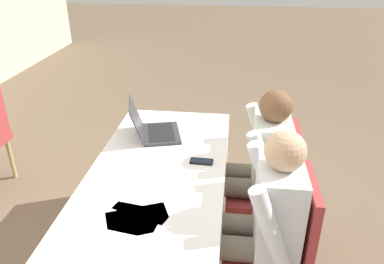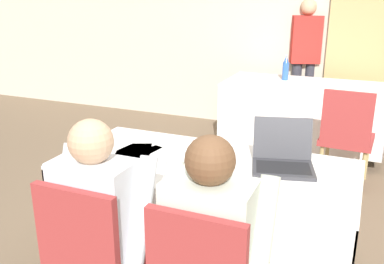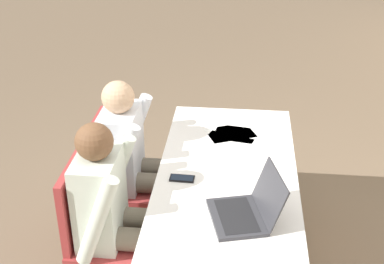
{
  "view_description": "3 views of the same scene",
  "coord_description": "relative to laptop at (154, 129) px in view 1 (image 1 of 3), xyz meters",
  "views": [
    {
      "loc": [
        -1.84,
        -0.42,
        1.92
      ],
      "look_at": [
        0.0,
        -0.2,
        0.99
      ],
      "focal_mm": 35.0,
      "sensor_mm": 36.0,
      "label": 1
    },
    {
      "loc": [
        0.8,
        -2.1,
        1.67
      ],
      "look_at": [
        0.0,
        -0.2,
        0.99
      ],
      "focal_mm": 40.0,
      "sensor_mm": 36.0,
      "label": 2
    },
    {
      "loc": [
        2.58,
        0.06,
        2.39
      ],
      "look_at": [
        0.0,
        -0.2,
        0.99
      ],
      "focal_mm": 50.0,
      "sensor_mm": 36.0,
      "label": 3
    }
  ],
  "objects": [
    {
      "name": "paper_left_edge",
      "position": [
        -0.87,
        -0.07,
        -0.05
      ],
      "size": [
        0.26,
        0.33,
        0.0
      ],
      "rotation": [
        0.0,
        0.0,
        -0.17
      ],
      "color": "white",
      "rests_on": "conference_table_near"
    },
    {
      "name": "conference_table_near",
      "position": [
        -0.41,
        -0.11,
        -0.23
      ],
      "size": [
        1.67,
        0.79,
        0.74
      ],
      "color": "white",
      "rests_on": "ground_plane"
    },
    {
      "name": "person_white_shirt",
      "position": [
        -0.14,
        -0.71,
        -0.14
      ],
      "size": [
        0.5,
        0.52,
        1.16
      ],
      "rotation": [
        0.0,
        0.0,
        3.14
      ],
      "color": "#665B4C",
      "rests_on": "ground_plane"
    },
    {
      "name": "paper_centre_table",
      "position": [
        -0.76,
        -0.13,
        -0.05
      ],
      "size": [
        0.3,
        0.35,
        0.0
      ],
      "rotation": [
        0.0,
        0.0,
        -0.34
      ],
      "color": "white",
      "rests_on": "conference_table_near"
    },
    {
      "name": "cell_phone",
      "position": [
        -0.32,
        -0.36,
        -0.04
      ],
      "size": [
        0.07,
        0.14,
        0.01
      ],
      "rotation": [
        0.0,
        0.0,
        -0.04
      ],
      "color": "black",
      "rests_on": "conference_table_near"
    },
    {
      "name": "ground_plane",
      "position": [
        -0.41,
        -0.11,
        -0.79
      ],
      "size": [
        24.0,
        24.0,
        0.0
      ],
      "primitive_type": "plane",
      "color": "brown"
    },
    {
      "name": "laptop",
      "position": [
        0.0,
        0.0,
        0.0
      ],
      "size": [
        0.4,
        0.4,
        0.25
      ],
      "rotation": [
        0.0,
        0.0,
        0.26
      ],
      "color": "#333338",
      "rests_on": "conference_table_near"
    },
    {
      "name": "chair_near_left",
      "position": [
        -0.69,
        -0.81,
        -0.3
      ],
      "size": [
        0.44,
        0.44,
        0.9
      ],
      "rotation": [
        0.0,
        0.0,
        3.14
      ],
      "color": "tan",
      "rests_on": "ground_plane"
    },
    {
      "name": "chair_near_right",
      "position": [
        -0.14,
        -0.81,
        -0.3
      ],
      "size": [
        0.44,
        0.44,
        0.9
      ],
      "rotation": [
        0.0,
        0.0,
        3.14
      ],
      "color": "tan",
      "rests_on": "ground_plane"
    },
    {
      "name": "paper_beside_laptop",
      "position": [
        -0.89,
        -0.11,
        -0.05
      ],
      "size": [
        0.31,
        0.36,
        0.0
      ],
      "rotation": [
        0.0,
        0.0,
        0.41
      ],
      "color": "white",
      "rests_on": "conference_table_near"
    },
    {
      "name": "person_checkered_shirt",
      "position": [
        -0.69,
        -0.71,
        -0.14
      ],
      "size": [
        0.5,
        0.52,
        1.16
      ],
      "rotation": [
        0.0,
        0.0,
        3.14
      ],
      "color": "#665B4C",
      "rests_on": "ground_plane"
    }
  ]
}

